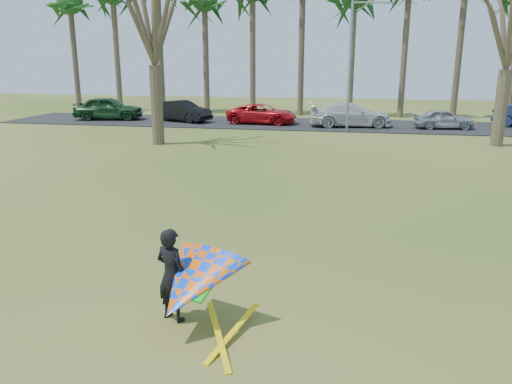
% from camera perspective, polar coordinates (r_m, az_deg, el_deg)
% --- Properties ---
extents(ground, '(100.00, 100.00, 0.00)m').
position_cam_1_polar(ground, '(11.70, -1.91, -7.71)').
color(ground, '#234D10').
rests_on(ground, ground).
extents(parking_strip, '(46.00, 7.00, 0.06)m').
position_cam_1_polar(parking_strip, '(35.88, 7.20, 7.67)').
color(parking_strip, black).
rests_on(parking_strip, ground).
extents(palm_0, '(4.84, 4.84, 10.84)m').
position_cam_1_polar(palm_0, '(48.41, -20.49, 19.59)').
color(palm_0, '#49382C').
rests_on(palm_0, ground).
extents(palm_3, '(4.84, 4.84, 10.84)m').
position_cam_1_polar(palm_3, '(43.59, -5.92, 21.02)').
color(palm_3, '#4F3F2F').
rests_on(palm_3, ground).
extents(bare_tree_left, '(6.60, 6.60, 9.70)m').
position_cam_1_polar(bare_tree_left, '(27.68, -11.80, 19.65)').
color(bare_tree_left, '#483C2B').
rests_on(bare_tree_left, ground).
extents(bare_tree_right, '(6.27, 6.27, 9.21)m').
position_cam_1_polar(bare_tree_right, '(29.56, 27.23, 17.38)').
color(bare_tree_right, '#46382A').
rests_on(bare_tree_right, ground).
extents(streetlight, '(2.28, 0.18, 8.00)m').
position_cam_1_polar(streetlight, '(32.51, 10.98, 14.62)').
color(streetlight, gray).
rests_on(streetlight, ground).
extents(car_0, '(5.35, 2.95, 1.72)m').
position_cam_1_polar(car_0, '(39.79, -16.51, 9.18)').
color(car_0, '#183D1D').
rests_on(car_0, parking_strip).
extents(car_1, '(4.85, 3.14, 1.51)m').
position_cam_1_polar(car_1, '(37.48, -8.47, 9.14)').
color(car_1, black).
rests_on(car_1, parking_strip).
extents(car_2, '(5.08, 2.60, 1.37)m').
position_cam_1_polar(car_2, '(35.80, 0.69, 8.92)').
color(car_2, red).
rests_on(car_2, parking_strip).
extents(car_3, '(5.82, 3.15, 1.60)m').
position_cam_1_polar(car_3, '(34.79, 10.72, 8.68)').
color(car_3, silver).
rests_on(car_3, parking_strip).
extents(car_4, '(3.92, 1.96, 1.28)m').
position_cam_1_polar(car_4, '(35.34, 20.65, 7.83)').
color(car_4, '#979DA3').
rests_on(car_4, parking_strip).
extents(kite_flyer, '(2.13, 2.39, 2.02)m').
position_cam_1_polar(kite_flyer, '(8.65, -7.62, -10.21)').
color(kite_flyer, black).
rests_on(kite_flyer, ground).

